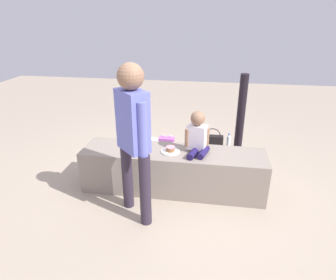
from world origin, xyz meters
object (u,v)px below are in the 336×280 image
gift_bag (167,146)px  party_cup_red (133,144)px  child_seated (197,135)px  cake_box_white (151,144)px  water_bottle_near_gift (229,141)px  handbag_brown_canvas (119,157)px  adult_standing (133,131)px  handbag_black_leather (212,142)px  cake_plate (170,150)px

gift_bag → party_cup_red: bearing=162.2°
child_seated → cake_box_white: (-0.78, 1.09, -0.66)m
water_bottle_near_gift → handbag_brown_canvas: bearing=-151.8°
adult_standing → water_bottle_near_gift: adult_standing is taller
gift_bag → handbag_black_leather: 0.75m
adult_standing → party_cup_red: size_ratio=14.88×
adult_standing → water_bottle_near_gift: 2.28m
gift_bag → water_bottle_near_gift: bearing=25.6°
child_seated → adult_standing: size_ratio=0.31×
child_seated → party_cup_red: size_ratio=4.56×
child_seated → gift_bag: size_ratio=1.47×
water_bottle_near_gift → handbag_brown_canvas: 1.74m
child_seated → cake_plate: child_seated is taller
adult_standing → gift_bag: (0.08, 1.42, -0.81)m
cake_plate → party_cup_red: cake_plate is taller
child_seated → gift_bag: (-0.49, 0.86, -0.57)m
adult_standing → handbag_brown_canvas: adult_standing is taller
gift_bag → handbag_black_leather: bearing=27.7°
party_cup_red → handbag_black_leather: handbag_black_leather is taller
cake_plate → gift_bag: cake_plate is taller
cake_plate → water_bottle_near_gift: 1.58m
cake_box_white → handbag_black_leather: (0.96, 0.12, 0.06)m
water_bottle_near_gift → handbag_brown_canvas: handbag_brown_canvas is taller
adult_standing → handbag_brown_canvas: size_ratio=4.96×
water_bottle_near_gift → gift_bag: bearing=-154.4°
gift_bag → adult_standing: bearing=-93.4°
child_seated → adult_standing: (-0.58, -0.56, 0.24)m
party_cup_red → handbag_black_leather: size_ratio=0.32×
party_cup_red → cake_box_white: size_ratio=0.33×
party_cup_red → cake_box_white: bearing=10.7°
child_seated → party_cup_red: (-1.06, 1.04, -0.66)m
party_cup_red → child_seated: bearing=-44.5°
adult_standing → cake_box_white: (-0.20, 1.65, -0.90)m
adult_standing → party_cup_red: adult_standing is taller
water_bottle_near_gift → party_cup_red: water_bottle_near_gift is taller
adult_standing → gift_bag: bearing=86.6°
water_bottle_near_gift → handbag_black_leather: handbag_black_leather is taller
cake_plate → handbag_brown_canvas: 1.04m
child_seated → cake_plate: size_ratio=2.16×
adult_standing → child_seated: bearing=44.3°
gift_bag → water_bottle_near_gift: gift_bag is taller
cake_plate → cake_box_white: 1.31m
cake_plate → cake_box_white: bearing=113.1°
cake_plate → handbag_brown_canvas: cake_plate is taller
water_bottle_near_gift → handbag_black_leather: size_ratio=0.68×
party_cup_red → handbag_brown_canvas: (-0.05, -0.56, 0.05)m
cake_box_white → handbag_black_leather: 0.96m
party_cup_red → cake_box_white: cake_box_white is taller
party_cup_red → cake_plate: bearing=-54.9°
child_seated → handbag_black_leather: child_seated is taller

